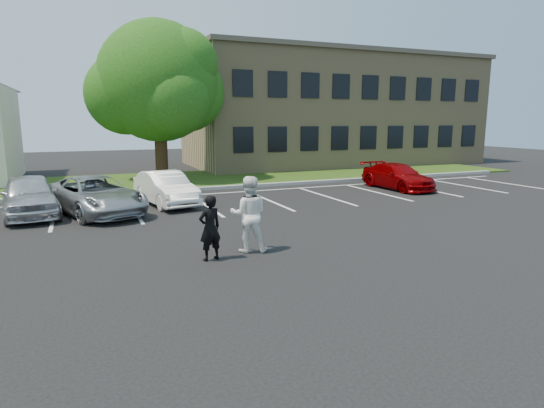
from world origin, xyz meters
The scene contains 12 objects.
ground_plane centered at (0.00, 0.00, 0.00)m, with size 90.00×90.00×0.00m, color black.
curb centered at (0.00, 12.00, 0.07)m, with size 40.00×0.30×0.15m, color gray.
grass_strip centered at (0.00, 16.00, 0.04)m, with size 44.00×8.00×0.08m, color #294512.
stall_lines centered at (1.40, 8.95, 0.01)m, with size 34.00×5.36×0.01m.
office_building centered at (14.00, 21.99, 4.16)m, with size 22.40×10.40×8.30m.
tree centered at (-0.24, 16.55, 5.35)m, with size 7.80×7.20×8.80m.
man_black_suit centered at (-1.75, 0.77, 0.82)m, with size 0.59×0.39×1.63m, color black.
man_white_shirt centered at (-0.62, 1.09, 1.00)m, with size 0.98×0.76×2.01m, color white.
car_silver_west centered at (-6.36, 8.40, 0.75)m, with size 1.78×4.42×1.51m, color silver.
car_silver_minivan centered at (-4.16, 7.84, 0.69)m, with size 2.30×4.99×1.39m, color #9FA2A7.
car_white_sedan centered at (-1.46, 8.74, 0.68)m, with size 1.44×4.12×1.36m, color white.
car_red_compact centered at (10.04, 8.62, 0.63)m, with size 1.76×4.33×1.26m, color #840103.
Camera 1 is at (-4.55, -9.82, 3.44)m, focal length 30.00 mm.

